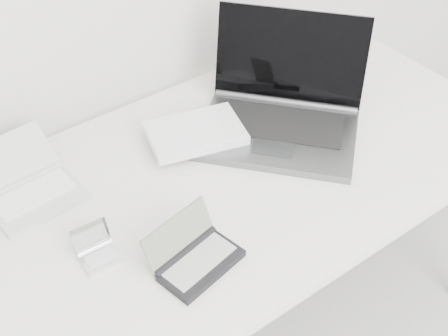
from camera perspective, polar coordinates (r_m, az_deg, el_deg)
desk at (r=1.62m, az=0.00°, el=-1.64°), size 1.60×0.80×0.73m
laptop_large at (r=1.69m, az=3.64°, el=4.75°), size 0.63×0.55×0.28m
netbook_open_white at (r=1.59m, az=-17.39°, el=-1.75°), size 0.23×0.27×0.09m
pda_silver at (r=1.41m, az=-11.47°, el=-7.52°), size 0.09×0.09×0.07m
palmtop_charcoal at (r=1.37m, az=-2.70°, el=-8.15°), size 0.21×0.17×0.10m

